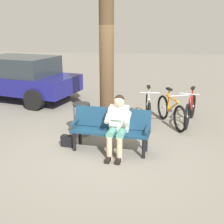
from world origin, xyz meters
TOP-DOWN VIEW (x-y plane):
  - ground_plane at (0.00, 0.00)m, footprint 40.00×40.00m
  - bench at (-0.18, -0.05)m, footprint 1.65×0.66m
  - person_reading at (-0.34, 0.14)m, footprint 0.52×0.80m
  - handbag at (0.75, -0.08)m, footprint 0.32×0.19m
  - tree_trunk at (0.06, -1.07)m, footprint 0.33×0.33m
  - litter_bin at (0.61, -0.80)m, footprint 0.41×0.41m
  - bicycle_green at (-2.02, -1.95)m, footprint 0.60×1.63m
  - bicycle_silver at (-1.51, -1.75)m, footprint 0.71×1.59m
  - bicycle_orange at (-0.92, -1.96)m, footprint 0.48×1.68m
  - parked_car at (3.53, -3.77)m, footprint 4.52×2.79m

SIDE VIEW (x-z plane):
  - ground_plane at x=0.00m, z-range 0.00..0.00m
  - handbag at x=0.75m, z-range 0.00..0.24m
  - bicycle_green at x=-2.02m, z-range -0.11..0.83m
  - bicycle_silver at x=-1.51m, z-range -0.11..0.83m
  - bicycle_orange at x=-0.92m, z-range -0.11..0.83m
  - litter_bin at x=0.61m, z-range 0.00..0.76m
  - bench at x=-0.18m, z-range 0.07..0.94m
  - person_reading at x=-0.34m, z-range 0.06..1.27m
  - parked_car at x=3.53m, z-range 0.04..1.51m
  - tree_trunk at x=0.06m, z-range 0.00..3.82m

